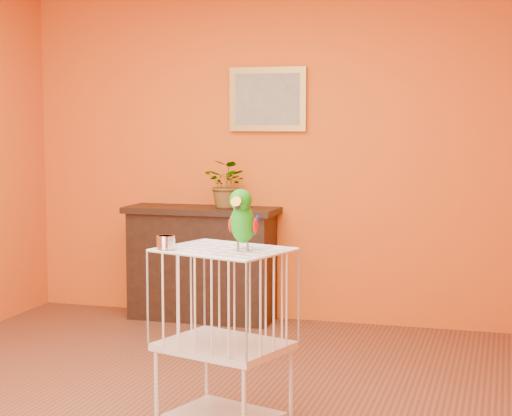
% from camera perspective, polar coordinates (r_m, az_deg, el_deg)
% --- Properties ---
extents(ground, '(4.50, 4.50, 0.00)m').
position_cam_1_polar(ground, '(4.91, -6.45, -12.97)').
color(ground, brown).
rests_on(ground, ground).
extents(room_shell, '(4.50, 4.50, 4.50)m').
position_cam_1_polar(room_shell, '(4.65, -6.67, 5.83)').
color(room_shell, '#DA4F14').
rests_on(room_shell, ground).
extents(console_cabinet, '(1.21, 0.44, 0.90)m').
position_cam_1_polar(console_cabinet, '(6.82, -3.65, -3.70)').
color(console_cabinet, black).
rests_on(console_cabinet, ground).
extents(potted_plant, '(0.43, 0.45, 0.29)m').
position_cam_1_polar(potted_plant, '(6.65, -1.98, 1.23)').
color(potted_plant, '#26722D').
rests_on(potted_plant, console_cabinet).
extents(framed_picture, '(0.62, 0.04, 0.50)m').
position_cam_1_polar(framed_picture, '(6.75, 0.78, 7.27)').
color(framed_picture, '#AE8D3E').
rests_on(framed_picture, room_shell).
extents(birdcage, '(0.72, 0.63, 0.94)m').
position_cam_1_polar(birdcage, '(4.40, -2.16, -8.57)').
color(birdcage, silver).
rests_on(birdcage, ground).
extents(feed_cup, '(0.09, 0.09, 0.07)m').
position_cam_1_polar(feed_cup, '(4.30, -6.04, -2.28)').
color(feed_cup, silver).
rests_on(feed_cup, birdcage).
extents(parrot, '(0.15, 0.28, 0.31)m').
position_cam_1_polar(parrot, '(4.22, -0.90, -0.74)').
color(parrot, '#59544C').
rests_on(parrot, birdcage).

